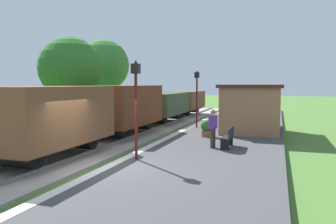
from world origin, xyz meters
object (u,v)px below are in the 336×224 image
freight_train (142,108)px  bench_near_hut (229,137)px  potted_planter (207,128)px  tree_trackside_far (70,68)px  lamp_post_near (136,91)px  tree_field_left (103,65)px  person_waiting (213,127)px  bench_down_platform (250,115)px  lamp_post_far (197,88)px  station_hut (252,107)px

freight_train → bench_near_hut: (6.22, -5.01, -0.83)m
potted_planter → tree_trackside_far: 9.77m
lamp_post_near → tree_field_left: tree_field_left is taller
person_waiting → tree_trackside_far: tree_trackside_far is taller
bench_down_platform → lamp_post_near: (-2.94, -14.74, 2.08)m
person_waiting → potted_planter: (-0.91, 3.07, -0.46)m
lamp_post_near → lamp_post_far: size_ratio=1.00×
station_hut → person_waiting: station_hut is taller
tree_field_left → tree_trackside_far: bearing=-84.5°
bench_near_hut → lamp_post_near: 5.01m
station_hut → person_waiting: bearing=-100.8°
lamp_post_far → tree_trackside_far: size_ratio=0.61×
station_hut → lamp_post_near: 10.24m
bench_near_hut → potted_planter: size_ratio=1.64×
freight_train → person_waiting: (5.58, -5.34, -0.37)m
station_hut → potted_planter: (-2.13, -3.33, -0.93)m
person_waiting → tree_trackside_far: 11.22m
potted_planter → station_hut: bearing=57.4°
bench_down_platform → tree_field_left: (-11.18, -2.26, 3.81)m
bench_down_platform → potted_planter: potted_planter is taller
tree_trackside_far → tree_field_left: size_ratio=0.92×
bench_down_platform → lamp_post_near: bearing=-101.3°
freight_train → tree_field_left: tree_field_left is taller
tree_trackside_far → tree_field_left: (-0.50, 5.24, 0.47)m
bench_near_hut → potted_planter: potted_planter is taller
person_waiting → potted_planter: person_waiting is taller
station_hut → tree_field_left: size_ratio=0.88×
station_hut → tree_field_left: 12.45m
tree_trackside_far → person_waiting: bearing=-22.2°
station_hut → potted_planter: station_hut is taller
freight_train → station_hut: (6.80, 1.06, 0.10)m
freight_train → potted_planter: bearing=-25.9°
potted_planter → lamp_post_far: bearing=111.5°
freight_train → bench_near_hut: size_ratio=17.33×
person_waiting → lamp_post_near: lamp_post_near is taller
person_waiting → tree_trackside_far: size_ratio=0.28×
station_hut → lamp_post_far: (-3.51, 0.18, 1.15)m
station_hut → bench_near_hut: (-0.58, -6.08, -0.93)m
bench_near_hut → lamp_post_far: 7.22m
lamp_post_far → person_waiting: bearing=-70.8°
tree_trackside_far → tree_field_left: tree_field_left is taller
bench_near_hut → lamp_post_near: size_ratio=0.41×
lamp_post_far → tree_field_left: size_ratio=0.56×
bench_near_hut → lamp_post_near: lamp_post_near is taller
station_hut → potted_planter: 4.06m
tree_field_left → potted_planter: bearing=-33.0°
lamp_post_far → bench_near_hut: bearing=-64.9°
bench_down_platform → lamp_post_far: bearing=-120.4°
potted_planter → lamp_post_far: size_ratio=0.25×
bench_down_platform → tree_trackside_far: bearing=-144.9°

